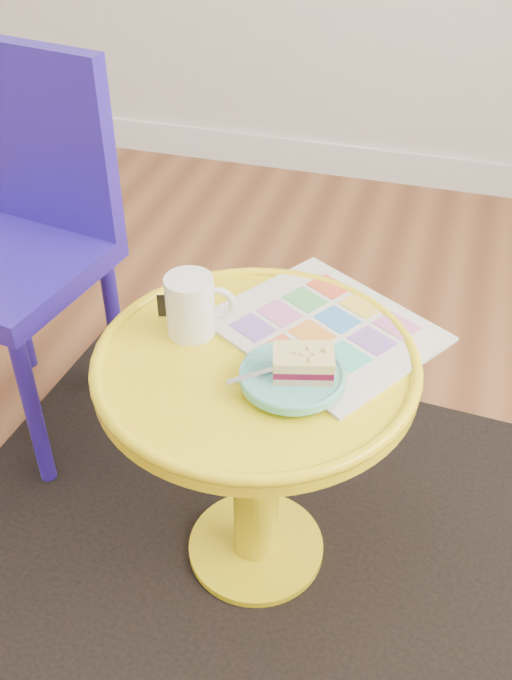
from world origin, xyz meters
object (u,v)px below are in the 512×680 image
(newspaper, at_px, (325,328))
(side_table, at_px, (256,423))
(mug, at_px, (192,304))
(plate, at_px, (292,377))
(chair, at_px, (19,229))

(newspaper, bearing_deg, side_table, -97.62)
(mug, relative_size, plate, 0.70)
(chair, bearing_deg, mug, -17.69)
(mug, height_order, plate, mug)
(chair, relative_size, mug, 7.32)
(plate, bearing_deg, mug, 156.05)
(mug, distance_m, plate, 0.22)
(side_table, distance_m, plate, 0.18)
(newspaper, bearing_deg, plate, -64.99)
(mug, bearing_deg, chair, 136.41)
(newspaper, bearing_deg, mug, -130.71)
(side_table, xyz_separation_m, newspaper, (0.09, 0.11, 0.14))
(chair, distance_m, mug, 0.55)
(newspaper, height_order, mug, mug)
(mug, bearing_deg, plate, -40.14)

